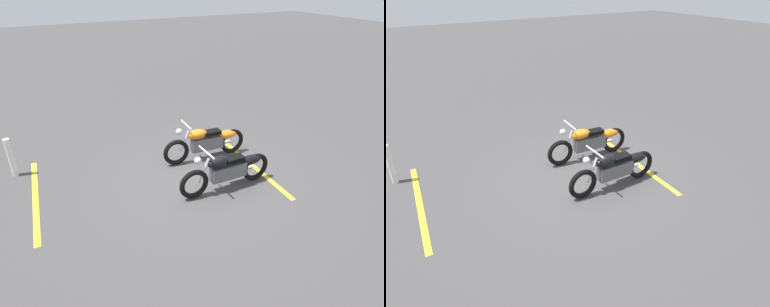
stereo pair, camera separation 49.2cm
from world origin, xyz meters
The scene contains 6 objects.
ground_plane centered at (0.00, 0.00, 0.00)m, with size 60.00×60.00×0.00m, color #474444.
motorcycle_bright_foreground centered at (-0.56, -0.70, 0.46)m, with size 2.23×0.62×1.04m.
motorcycle_dark_foreground centered at (-0.30, 0.70, 0.46)m, with size 2.23×0.62×1.04m.
bollard_post centered at (3.87, -2.01, 0.47)m, with size 0.14×0.14×0.94m, color white.
parking_stripe_near centered at (-1.38, 0.14, 0.00)m, with size 3.20×0.12×0.01m, color yellow.
parking_stripe_mid centered at (3.55, -0.83, 0.00)m, with size 3.20×0.12×0.01m, color yellow.
Camera 2 is at (3.64, 5.59, 4.18)m, focal length 31.12 mm.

